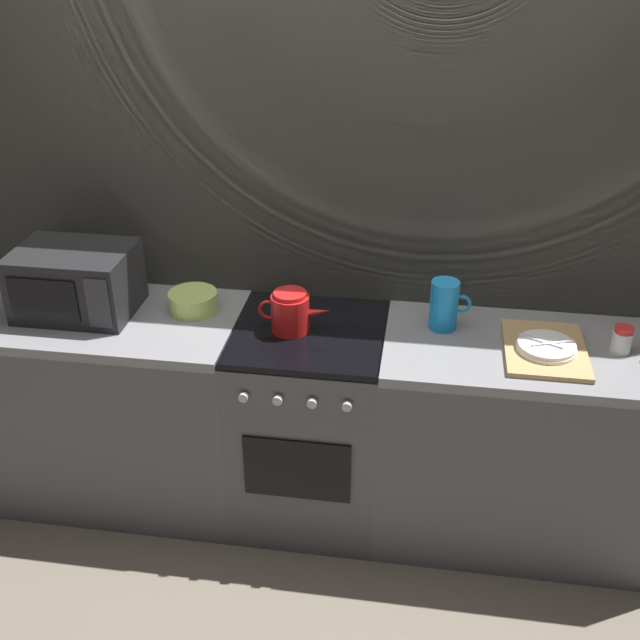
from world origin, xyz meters
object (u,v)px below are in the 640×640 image
at_px(microwave, 76,281).
at_px(spice_jar, 622,340).
at_px(dish_pile, 545,348).
at_px(kettle, 291,312).
at_px(stove_unit, 309,423).
at_px(pitcher, 444,305).
at_px(mixing_bowl, 193,301).

distance_m(microwave, spice_jar, 2.13).
bearing_deg(dish_pile, spice_jar, 10.51).
bearing_deg(spice_jar, kettle, -178.82).
height_order(stove_unit, pitcher, pitcher).
height_order(stove_unit, dish_pile, dish_pile).
xyz_separation_m(mixing_bowl, spice_jar, (1.67, -0.08, 0.01)).
height_order(mixing_bowl, pitcher, pitcher).
height_order(stove_unit, spice_jar, spice_jar).
bearing_deg(pitcher, stove_unit, -168.70).
height_order(dish_pile, spice_jar, spice_jar).
xyz_separation_m(mixing_bowl, pitcher, (1.01, 0.01, 0.06)).
height_order(pitcher, spice_jar, pitcher).
bearing_deg(mixing_bowl, kettle, -13.61).
bearing_deg(microwave, kettle, -1.87).
height_order(stove_unit, microwave, microwave).
bearing_deg(dish_pile, stove_unit, 177.93).
distance_m(kettle, pitcher, 0.60).
height_order(kettle, spice_jar, kettle).
distance_m(mixing_bowl, dish_pile, 1.40).
bearing_deg(spice_jar, dish_pile, -169.49).
xyz_separation_m(stove_unit, kettle, (-0.07, -0.01, 0.53)).
relative_size(kettle, spice_jar, 2.71).
bearing_deg(kettle, mixing_bowl, 166.39).
bearing_deg(kettle, stove_unit, 5.64).
bearing_deg(microwave, mixing_bowl, 9.21).
bearing_deg(stove_unit, pitcher, 11.30).
xyz_separation_m(mixing_bowl, dish_pile, (1.39, -0.13, -0.02)).
relative_size(microwave, kettle, 1.62).
bearing_deg(stove_unit, mixing_bowl, 168.99).
bearing_deg(pitcher, dish_pile, -19.69).
relative_size(kettle, mixing_bowl, 1.42).
bearing_deg(pitcher, spice_jar, -7.34).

